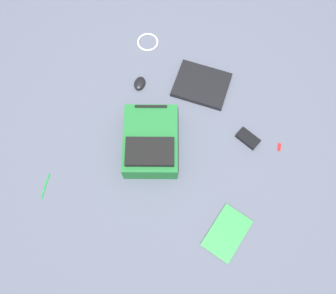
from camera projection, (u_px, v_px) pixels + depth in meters
ground_plane at (169, 143)px, 2.10m from camera, size 4.07×4.07×0.00m
backpack at (151, 142)px, 2.02m from camera, size 0.46×0.50×0.17m
laptop at (201, 85)px, 2.22m from camera, size 0.38×0.32×0.03m
book_red at (227, 233)px, 1.91m from camera, size 0.20×0.28×0.01m
computer_mouse at (140, 83)px, 2.22m from camera, size 0.09×0.11×0.04m
cable_coil at (148, 42)px, 2.34m from camera, size 0.14×0.14×0.01m
power_brick at (248, 139)px, 2.09m from camera, size 0.15×0.10×0.03m
pen_black at (45, 186)px, 2.00m from camera, size 0.05×0.14×0.01m
usb_stick at (279, 147)px, 2.09m from camera, size 0.03×0.05×0.01m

